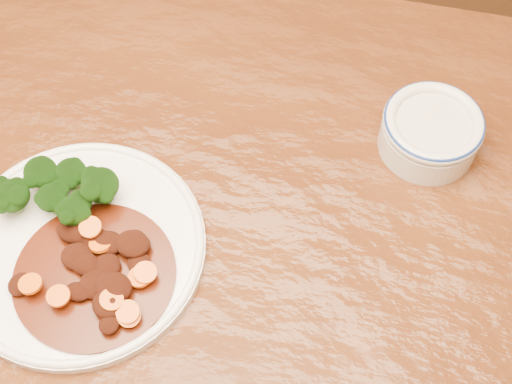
% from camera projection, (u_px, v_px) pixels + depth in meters
% --- Properties ---
extents(dining_table, '(1.59, 1.05, 0.75)m').
position_uv_depth(dining_table, '(162.00, 271.00, 0.88)').
color(dining_table, '#51270E').
rests_on(dining_table, ground).
extents(dinner_plate, '(0.28, 0.28, 0.02)m').
position_uv_depth(dinner_plate, '(80.00, 248.00, 0.80)').
color(dinner_plate, white).
rests_on(dinner_plate, dining_table).
extents(broccoli_florets, '(0.13, 0.09, 0.05)m').
position_uv_depth(broccoli_florets, '(53.00, 189.00, 0.80)').
color(broccoli_florets, '#82A555').
rests_on(broccoli_florets, dinner_plate).
extents(mince_stew, '(0.18, 0.18, 0.03)m').
position_uv_depth(mince_stew, '(98.00, 266.00, 0.77)').
color(mince_stew, '#481407').
rests_on(mince_stew, dinner_plate).
extents(dip_bowl, '(0.12, 0.12, 0.05)m').
position_uv_depth(dip_bowl, '(431.00, 131.00, 0.86)').
color(dip_bowl, beige).
rests_on(dip_bowl, dining_table).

